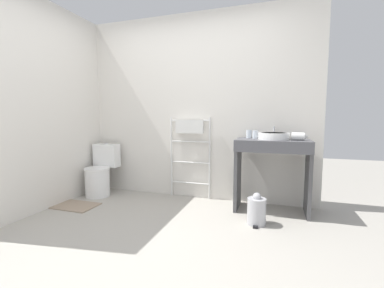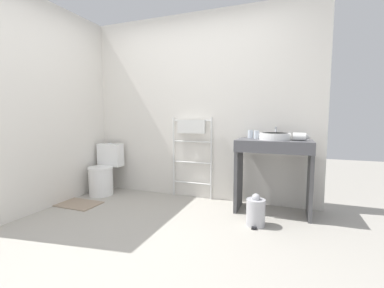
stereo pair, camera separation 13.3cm
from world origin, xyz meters
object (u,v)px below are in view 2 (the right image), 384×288
object	(u,v)px
towel_radiator	(192,140)
hair_dryer	(300,137)
sink_basin	(275,136)
cup_near_wall	(250,134)
toilet	(104,173)
trash_bin	(256,211)
cup_near_edge	(256,135)

from	to	relation	value
towel_radiator	hair_dryer	bearing A→B (deg)	-9.25
sink_basin	cup_near_wall	xyz separation A→B (m)	(-0.30, 0.16, 0.01)
toilet	trash_bin	size ratio (longest dim) A/B	2.19
towel_radiator	trash_bin	size ratio (longest dim) A/B	3.33
sink_basin	hair_dryer	xyz separation A→B (m)	(0.27, -0.02, 0.00)
towel_radiator	cup_near_edge	xyz separation A→B (m)	(0.89, -0.10, 0.10)
toilet	cup_near_edge	size ratio (longest dim) A/B	7.58
toilet	cup_near_edge	distance (m)	2.27
toilet	towel_radiator	size ratio (longest dim) A/B	0.66
cup_near_edge	trash_bin	distance (m)	0.95
toilet	hair_dryer	bearing A→B (deg)	1.28
sink_basin	hair_dryer	size ratio (longest dim) A/B	1.80
towel_radiator	cup_near_edge	size ratio (longest dim) A/B	11.54
sink_basin	towel_radiator	bearing A→B (deg)	169.54
sink_basin	trash_bin	bearing A→B (deg)	-107.87
toilet	towel_radiator	world-z (taller)	towel_radiator
cup_near_wall	sink_basin	bearing A→B (deg)	-28.24
cup_near_edge	cup_near_wall	bearing A→B (deg)	142.92
cup_near_edge	trash_bin	world-z (taller)	cup_near_edge
toilet	cup_near_wall	distance (m)	2.20
towel_radiator	cup_near_wall	size ratio (longest dim) A/B	11.28
cup_near_wall	hair_dryer	size ratio (longest dim) A/B	0.51
toilet	trash_bin	distance (m)	2.29
sink_basin	cup_near_wall	bearing A→B (deg)	151.76
sink_basin	cup_near_edge	size ratio (longest dim) A/B	3.62
cup_near_wall	trash_bin	distance (m)	1.00
toilet	cup_near_wall	xyz separation A→B (m)	(2.10, 0.24, 0.61)
cup_near_edge	hair_dryer	size ratio (longest dim) A/B	0.50
toilet	sink_basin	size ratio (longest dim) A/B	2.10
toilet	cup_near_wall	bearing A→B (deg)	6.56
cup_near_wall	cup_near_edge	bearing A→B (deg)	-37.08
sink_basin	cup_near_wall	size ratio (longest dim) A/B	3.53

